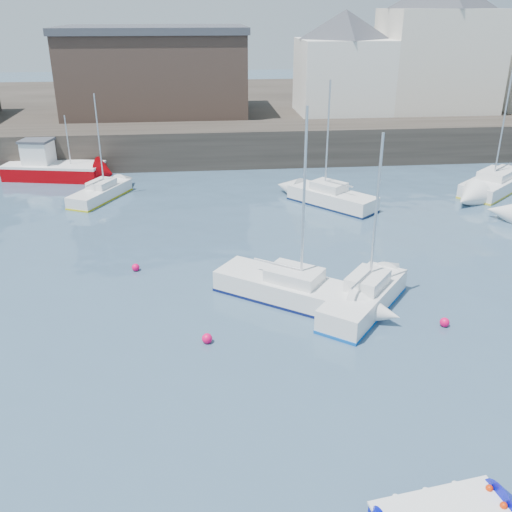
{
  "coord_description": "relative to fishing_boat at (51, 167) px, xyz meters",
  "views": [
    {
      "loc": [
        -2.44,
        -11.77,
        12.01
      ],
      "look_at": [
        0.0,
        12.0,
        1.5
      ],
      "focal_mm": 40.0,
      "sensor_mm": 36.0,
      "label": 1
    }
  ],
  "objects": [
    {
      "name": "water",
      "position": [
        13.53,
        -31.55,
        -0.92
      ],
      "size": [
        220.0,
        220.0,
        0.0
      ],
      "primitive_type": "plane",
      "color": "#2D4760",
      "rests_on": "ground"
    },
    {
      "name": "quay_wall",
      "position": [
        13.53,
        3.45,
        0.58
      ],
      "size": [
        90.0,
        5.0,
        3.0
      ],
      "primitive_type": "cube",
      "color": "#28231E",
      "rests_on": "ground"
    },
    {
      "name": "land_strip",
      "position": [
        13.53,
        21.45,
        0.48
      ],
      "size": [
        90.0,
        32.0,
        2.8
      ],
      "primitive_type": "cube",
      "color": "#28231E",
      "rests_on": "ground"
    },
    {
      "name": "bldg_east_a",
      "position": [
        33.53,
        10.45,
        7.89
      ],
      "size": [
        13.36,
        13.36,
        11.8
      ],
      "color": "beige",
      "rests_on": "land_strip"
    },
    {
      "name": "bldg_east_d",
      "position": [
        24.53,
        9.95,
        6.44
      ],
      "size": [
        11.14,
        11.14,
        8.95
      ],
      "color": "white",
      "rests_on": "land_strip"
    },
    {
      "name": "warehouse",
      "position": [
        7.53,
        11.45,
        5.7
      ],
      "size": [
        16.4,
        10.4,
        7.6
      ],
      "color": "#3D2D26",
      "rests_on": "land_strip"
    },
    {
      "name": "fishing_boat",
      "position": [
        0.0,
        0.0,
        0.0
      ],
      "size": [
        7.58,
        4.07,
        4.76
      ],
      "color": "#930005",
      "rests_on": "ground"
    },
    {
      "name": "sailboat_b",
      "position": [
        14.82,
        -21.03,
        -0.37
      ],
      "size": [
        6.6,
        5.6,
        8.52
      ],
      "color": "white",
      "rests_on": "ground"
    },
    {
      "name": "sailboat_c",
      "position": [
        17.9,
        -22.35,
        -0.34
      ],
      "size": [
        4.99,
        5.62,
        7.54
      ],
      "color": "white",
      "rests_on": "ground"
    },
    {
      "name": "sailboat_f",
      "position": [
        19.64,
        -8.45,
        -0.36
      ],
      "size": [
        5.46,
        5.86,
        7.91
      ],
      "color": "white",
      "rests_on": "ground"
    },
    {
      "name": "sailboat_g",
      "position": [
        32.03,
        -6.3,
        -0.38
      ],
      "size": [
        7.3,
        6.79,
        9.58
      ],
      "color": "white",
      "rests_on": "ground"
    },
    {
      "name": "sailboat_h",
      "position": [
        4.4,
        -5.52,
        -0.47
      ],
      "size": [
        3.89,
        5.57,
        6.89
      ],
      "color": "white",
      "rests_on": "ground"
    },
    {
      "name": "buoy_near",
      "position": [
        11.14,
        -24.29,
        -0.92
      ],
      "size": [
        0.41,
        0.41,
        0.41
      ],
      "primitive_type": "sphere",
      "color": "#F40650",
      "rests_on": "ground"
    },
    {
      "name": "buoy_mid",
      "position": [
        20.82,
        -24.03,
        -0.92
      ],
      "size": [
        0.39,
        0.39,
        0.39
      ],
      "primitive_type": "sphere",
      "color": "#F40650",
      "rests_on": "ground"
    },
    {
      "name": "buoy_far",
      "position": [
        7.78,
        -17.33,
        -0.92
      ],
      "size": [
        0.38,
        0.38,
        0.38
      ],
      "primitive_type": "sphere",
      "color": "#F40650",
      "rests_on": "ground"
    }
  ]
}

